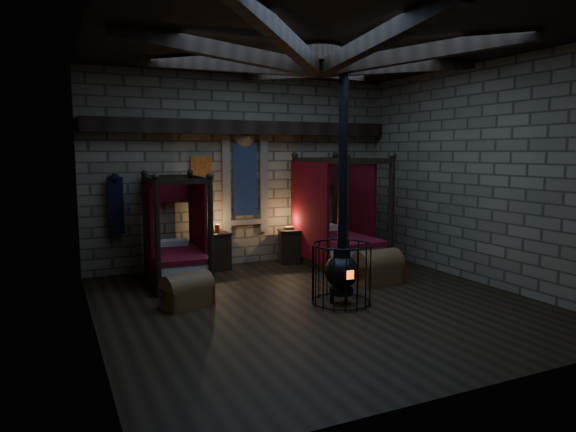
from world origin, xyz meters
name	(u,v)px	position (x,y,z in m)	size (l,w,h in m)	color
room	(316,75)	(0.00, 0.09, 3.74)	(7.02, 7.02, 4.29)	black
bed_left	(176,256)	(-1.81, 2.45, 0.51)	(1.16, 2.03, 2.06)	black
bed_right	(337,240)	(1.69, 2.24, 0.59)	(1.26, 2.32, 2.40)	black
trunk_left	(187,291)	(-2.03, 0.73, 0.25)	(0.89, 0.71, 0.57)	brown
trunk_right	(377,268)	(1.68, 0.69, 0.29)	(0.95, 0.65, 0.66)	brown
nightstand_left	(218,251)	(-0.78, 3.08, 0.42)	(0.55, 0.53, 0.99)	black
nightstand_right	(289,246)	(0.89, 3.02, 0.39)	(0.58, 0.56, 0.84)	black
stove	(342,267)	(0.34, -0.21, 0.62)	(1.00, 1.00, 4.05)	black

